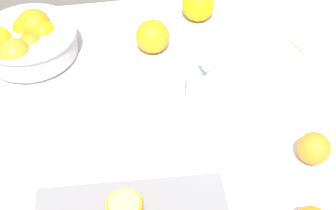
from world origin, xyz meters
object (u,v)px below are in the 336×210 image
(fruit_bowl, at_px, (28,41))
(orange_half_0, at_px, (125,208))
(spoon, at_px, (124,118))
(loose_orange_0, at_px, (198,5))
(juice_pitcher, at_px, (217,90))
(loose_orange_1, at_px, (314,148))
(loose_orange_3, at_px, (152,36))

(fruit_bowl, relative_size, orange_half_0, 3.61)
(fruit_bowl, xyz_separation_m, spoon, (0.21, -0.25, -0.04))
(fruit_bowl, relative_size, spoon, 1.60)
(orange_half_0, relative_size, loose_orange_0, 0.76)
(orange_half_0, xyz_separation_m, spoon, (0.02, 0.24, -0.03))
(juice_pitcher, xyz_separation_m, loose_orange_1, (0.16, -0.16, -0.03))
(orange_half_0, relative_size, loose_orange_1, 0.99)
(juice_pitcher, bearing_deg, fruit_bowl, 147.74)
(fruit_bowl, height_order, loose_orange_1, fruit_bowl)
(juice_pitcher, bearing_deg, loose_orange_1, -44.71)
(spoon, bearing_deg, fruit_bowl, 129.52)
(orange_half_0, height_order, loose_orange_0, loose_orange_0)
(loose_orange_1, xyz_separation_m, loose_orange_3, (-0.27, 0.40, 0.01))
(fruit_bowl, bearing_deg, juice_pitcher, -32.26)
(orange_half_0, height_order, loose_orange_1, loose_orange_1)
(loose_orange_1, relative_size, spoon, 0.45)
(loose_orange_1, bearing_deg, spoon, 155.23)
(loose_orange_0, relative_size, loose_orange_3, 1.03)
(loose_orange_0, distance_m, loose_orange_3, 0.18)
(fruit_bowl, bearing_deg, loose_orange_1, -36.25)
(orange_half_0, distance_m, spoon, 0.24)
(fruit_bowl, relative_size, loose_orange_0, 2.74)
(fruit_bowl, xyz_separation_m, loose_orange_3, (0.30, -0.02, -0.01))
(juice_pitcher, distance_m, loose_orange_0, 0.35)
(loose_orange_0, bearing_deg, juice_pitcher, -95.24)
(orange_half_0, distance_m, loose_orange_3, 0.48)
(loose_orange_0, xyz_separation_m, spoon, (-0.23, -0.34, -0.04))
(loose_orange_0, bearing_deg, fruit_bowl, -168.43)
(fruit_bowl, distance_m, loose_orange_3, 0.30)
(loose_orange_0, bearing_deg, orange_half_0, -113.68)
(loose_orange_1, bearing_deg, loose_orange_0, 104.38)
(juice_pitcher, bearing_deg, loose_orange_3, 114.37)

